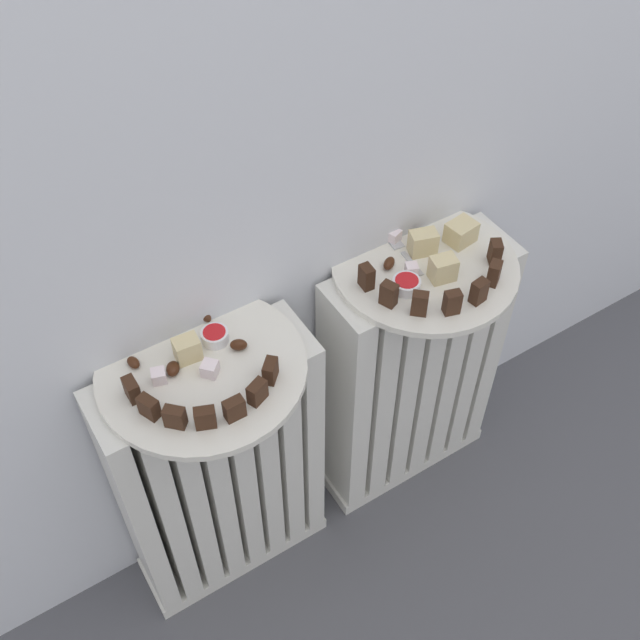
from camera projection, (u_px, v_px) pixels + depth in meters
ground_plane at (398, 610)px, 1.45m from camera, size 6.00×6.00×0.00m
radiator_left at (221, 474)px, 1.33m from camera, size 0.36×0.13×0.57m
radiator_right at (409, 376)px, 1.48m from camera, size 0.36×0.13×0.57m
plate_left at (202, 368)px, 1.11m from camera, size 0.31×0.31×0.01m
plate_right at (425, 266)px, 1.26m from camera, size 0.31×0.31×0.01m
dark_cake_slice_left_0 at (132, 389)px, 1.06m from camera, size 0.02×0.03×0.03m
dark_cake_slice_left_1 at (149, 407)px, 1.04m from camera, size 0.03×0.03×0.03m
dark_cake_slice_left_2 at (175, 417)px, 1.03m from camera, size 0.03×0.03×0.03m
dark_cake_slice_left_3 at (205, 418)px, 1.03m from camera, size 0.03×0.03×0.03m
dark_cake_slice_left_4 at (234, 409)px, 1.04m from camera, size 0.03×0.02×0.03m
dark_cake_slice_left_5 at (257, 392)px, 1.06m from camera, size 0.03×0.03×0.03m
dark_cake_slice_left_6 at (270, 371)px, 1.08m from camera, size 0.03×0.03×0.03m
marble_cake_slice_left_0 at (187, 349)px, 1.11m from camera, size 0.04×0.03×0.04m
turkish_delight_left_0 at (159, 376)px, 1.08m from camera, size 0.03×0.03×0.02m
turkish_delight_left_1 at (210, 369)px, 1.09m from camera, size 0.03×0.03×0.02m
medjool_date_left_0 at (239, 345)px, 1.12m from camera, size 0.03×0.03×0.02m
medjool_date_left_1 at (205, 316)px, 1.16m from camera, size 0.02×0.03×0.02m
medjool_date_left_2 at (173, 369)px, 1.10m from camera, size 0.03×0.03×0.02m
medjool_date_left_3 at (133, 362)px, 1.10m from camera, size 0.02×0.03×0.01m
jam_bowl_left at (215, 336)px, 1.13m from camera, size 0.04×0.04×0.02m
dark_cake_slice_right_0 at (367, 277)px, 1.20m from camera, size 0.02×0.03×0.04m
dark_cake_slice_right_1 at (389, 294)px, 1.18m from camera, size 0.03×0.03×0.04m
dark_cake_slice_right_2 at (420, 303)px, 1.16m from camera, size 0.03×0.03×0.04m
dark_cake_slice_right_3 at (452, 303)px, 1.17m from camera, size 0.03×0.02×0.04m
dark_cake_slice_right_4 at (479, 292)px, 1.18m from camera, size 0.03×0.02×0.04m
dark_cake_slice_right_5 at (494, 273)px, 1.21m from camera, size 0.03×0.03×0.04m
dark_cake_slice_right_6 at (495, 252)px, 1.24m from camera, size 0.03×0.03×0.04m
marble_cake_slice_right_0 at (443, 269)px, 1.22m from camera, size 0.05×0.04×0.04m
marble_cake_slice_right_1 at (423, 243)px, 1.26m from camera, size 0.05×0.04×0.04m
marble_cake_slice_right_2 at (461, 232)px, 1.28m from camera, size 0.05×0.04×0.04m
turkish_delight_right_0 at (412, 269)px, 1.23m from camera, size 0.03×0.03×0.02m
turkish_delight_right_1 at (393, 236)px, 1.28m from camera, size 0.03×0.03×0.02m
medjool_date_right_0 at (389, 263)px, 1.24m from camera, size 0.03×0.03×0.02m
medjool_date_right_1 at (422, 233)px, 1.29m from camera, size 0.03×0.03×0.01m
jam_bowl_right at (406, 284)px, 1.21m from camera, size 0.05×0.05×0.02m
fork at (405, 254)px, 1.27m from camera, size 0.02×0.09×0.00m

